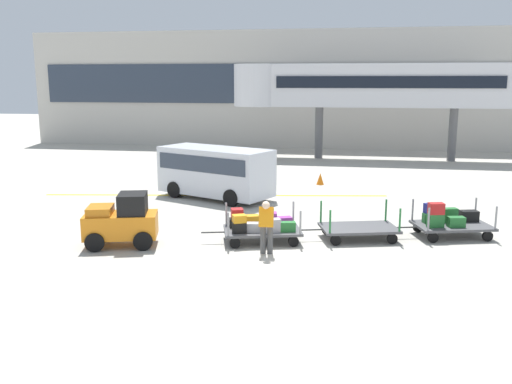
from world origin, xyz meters
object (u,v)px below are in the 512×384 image
baggage_tug (122,221)px  baggage_cart_tail (449,221)px  baggage_handler (266,224)px  shuttle_van (215,169)px  baggage_cart_middle (358,228)px  safety_cone_near (320,179)px  baggage_cart_lead (260,226)px

baggage_tug → baggage_cart_tail: size_ratio=0.75×
baggage_tug → baggage_handler: size_ratio=1.48×
baggage_cart_tail → shuttle_van: shuttle_van is taller
baggage_cart_middle → safety_cone_near: 9.24m
baggage_tug → baggage_cart_lead: baggage_tug is taller
baggage_handler → baggage_tug: bearing=178.9°
baggage_cart_middle → baggage_cart_tail: baggage_cart_tail is taller
baggage_cart_tail → safety_cone_near: baggage_cart_tail is taller
safety_cone_near → shuttle_van: bearing=-137.1°
baggage_cart_tail → baggage_handler: (-5.37, -2.76, 0.35)m
safety_cone_near → baggage_handler: bearing=-94.5°
baggage_cart_lead → baggage_handler: 1.28m
safety_cone_near → baggage_tug: bearing=-115.3°
baggage_tug → shuttle_van: bearing=81.4°
baggage_cart_lead → safety_cone_near: (1.23, 9.88, -0.23)m
baggage_cart_lead → baggage_handler: size_ratio=1.97×
baggage_cart_middle → baggage_handler: 3.29m
baggage_cart_middle → baggage_cart_tail: 2.91m
baggage_handler → shuttle_van: (-3.25, 7.22, 0.37)m
baggage_handler → safety_cone_near: size_ratio=2.84×
shuttle_van → baggage_cart_lead: bearing=-64.4°
baggage_cart_tail → baggage_tug: bearing=-164.6°
baggage_cart_tail → shuttle_van: size_ratio=0.60×
baggage_cart_lead → baggage_cart_middle: 3.05m
shuttle_van → baggage_handler: bearing=-65.7°
baggage_cart_lead → shuttle_van: 6.74m
shuttle_van → baggage_cart_tail: bearing=-27.3°
safety_cone_near → baggage_cart_tail: bearing=-61.5°
baggage_cart_lead → baggage_cart_middle: (2.94, 0.80, -0.16)m
baggage_cart_tail → baggage_handler: 6.05m
baggage_handler → safety_cone_near: bearing=85.5°
baggage_cart_middle → shuttle_van: size_ratio=0.60×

